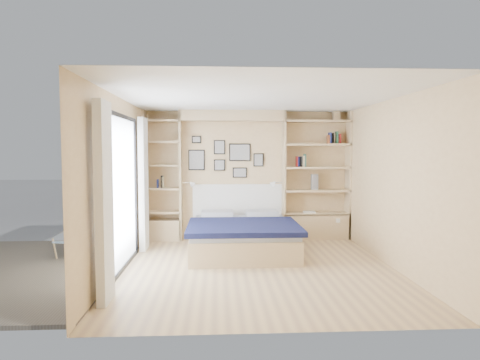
{
  "coord_description": "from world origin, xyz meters",
  "views": [
    {
      "loc": [
        -0.6,
        -6.19,
        1.74
      ],
      "look_at": [
        -0.22,
        0.9,
        1.25
      ],
      "focal_mm": 32.0,
      "sensor_mm": 36.0,
      "label": 1
    }
  ],
  "objects": [
    {
      "name": "reading_lamps",
      "position": [
        -0.3,
        2.0,
        1.1
      ],
      "size": [
        1.92,
        0.12,
        0.15
      ],
      "color": "silver",
      "rests_on": "ground"
    },
    {
      "name": "deck_chair",
      "position": [
        -2.89,
        0.9,
        0.34
      ],
      "size": [
        0.57,
        0.79,
        0.72
      ],
      "rotation": [
        0.0,
        0.0,
        -0.2
      ],
      "color": "tan",
      "rests_on": "ground"
    },
    {
      "name": "bed",
      "position": [
        -0.17,
        1.08,
        0.28
      ],
      "size": [
        1.82,
        2.28,
        1.07
      ],
      "color": "#DFBE86",
      "rests_on": "ground"
    },
    {
      "name": "photo_gallery",
      "position": [
        -0.45,
        2.22,
        1.6
      ],
      "size": [
        1.48,
        0.02,
        0.82
      ],
      "color": "black",
      "rests_on": "ground"
    },
    {
      "name": "room_shell",
      "position": [
        -0.39,
        1.52,
        1.08
      ],
      "size": [
        4.5,
        4.5,
        4.5
      ],
      "color": "beige",
      "rests_on": "ground"
    },
    {
      "name": "deck",
      "position": [
        -3.6,
        0.0,
        0.0
      ],
      "size": [
        3.2,
        4.0,
        0.05
      ],
      "primitive_type": "cube",
      "color": "brown",
      "rests_on": "ground"
    },
    {
      "name": "ground",
      "position": [
        0.0,
        0.0,
        0.0
      ],
      "size": [
        4.5,
        4.5,
        0.0
      ],
      "primitive_type": "plane",
      "color": "tan",
      "rests_on": "ground"
    },
    {
      "name": "shelf_decor",
      "position": [
        1.1,
        2.07,
        1.69
      ],
      "size": [
        3.57,
        0.23,
        2.03
      ],
      "color": "#A51E1E",
      "rests_on": "ground"
    }
  ]
}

